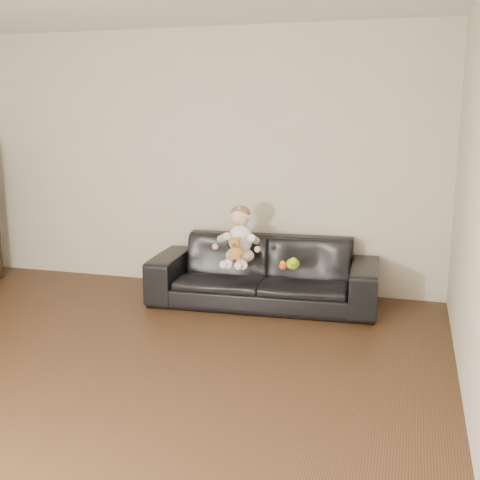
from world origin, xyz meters
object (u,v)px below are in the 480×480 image
(toy_green, at_px, (293,264))
(toy_rattle, at_px, (283,266))
(sofa, at_px, (264,272))
(baby, at_px, (240,239))
(toy_blue_disc, at_px, (294,266))
(teddy_bear, at_px, (236,249))

(toy_green, bearing_deg, toy_rattle, -149.69)
(sofa, relative_size, baby, 3.93)
(toy_rattle, bearing_deg, toy_blue_disc, 66.29)
(teddy_bear, bearing_deg, baby, 76.23)
(teddy_bear, bearing_deg, toy_rattle, -12.22)
(sofa, bearing_deg, toy_rattle, -48.82)
(toy_rattle, xyz_separation_m, toy_blue_disc, (0.07, 0.16, -0.03))
(toy_green, bearing_deg, teddy_bear, -170.48)
(teddy_bear, distance_m, toy_blue_disc, 0.56)
(sofa, distance_m, toy_rattle, 0.36)
(toy_rattle, relative_size, toy_blue_disc, 0.76)
(sofa, distance_m, baby, 0.41)
(sofa, relative_size, teddy_bear, 9.90)
(sofa, distance_m, toy_green, 0.40)
(baby, height_order, toy_rattle, baby)
(teddy_bear, relative_size, toy_green, 1.44)
(toy_green, relative_size, toy_blue_disc, 1.55)
(toy_blue_disc, bearing_deg, toy_rattle, -113.71)
(baby, xyz_separation_m, toy_rattle, (0.44, -0.12, -0.20))
(toy_green, distance_m, toy_rattle, 0.09)
(toy_green, distance_m, toy_blue_disc, 0.12)
(toy_green, xyz_separation_m, toy_rattle, (-0.08, -0.05, -0.02))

